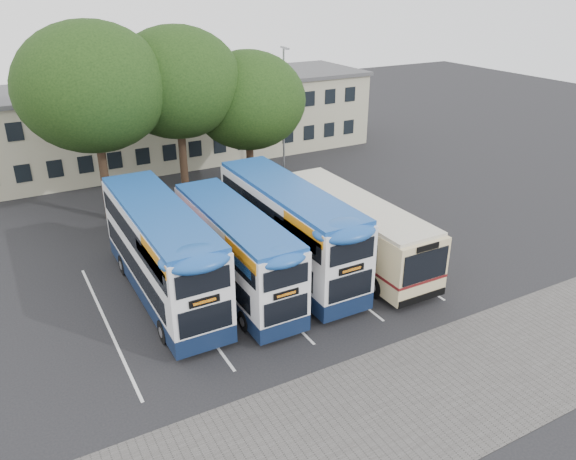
# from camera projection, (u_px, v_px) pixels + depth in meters

# --- Properties ---
(ground) EXTENTS (120.00, 120.00, 0.00)m
(ground) POSITION_uv_depth(u_px,v_px,m) (381.00, 314.00, 24.67)
(ground) COLOR black
(ground) RESTS_ON ground
(paving_strip) EXTENTS (40.00, 6.00, 0.01)m
(paving_strip) POSITION_uv_depth(u_px,v_px,m) (423.00, 397.00, 19.79)
(paving_strip) COLOR #595654
(paving_strip) RESTS_ON ground
(bay_lines) EXTENTS (14.12, 11.00, 0.01)m
(bay_lines) POSITION_uv_depth(u_px,v_px,m) (255.00, 285.00, 27.00)
(bay_lines) COLOR silver
(bay_lines) RESTS_ON ground
(depot_building) EXTENTS (32.40, 8.40, 6.20)m
(depot_building) POSITION_uv_depth(u_px,v_px,m) (176.00, 119.00, 44.90)
(depot_building) COLOR #AFAA8D
(depot_building) RESTS_ON ground
(lamp_post) EXTENTS (0.25, 1.05, 9.06)m
(lamp_post) POSITION_uv_depth(u_px,v_px,m) (284.00, 103.00, 41.15)
(lamp_post) COLOR gray
(lamp_post) RESTS_ON ground
(tree_left) EXTENTS (8.50, 8.50, 11.56)m
(tree_left) POSITION_uv_depth(u_px,v_px,m) (92.00, 87.00, 31.18)
(tree_left) COLOR black
(tree_left) RESTS_ON ground
(tree_mid) EXTENTS (7.95, 7.95, 11.06)m
(tree_mid) POSITION_uv_depth(u_px,v_px,m) (177.00, 83.00, 34.10)
(tree_mid) COLOR black
(tree_mid) RESTS_ON ground
(tree_right) EXTENTS (7.50, 7.50, 9.39)m
(tree_right) POSITION_uv_depth(u_px,v_px,m) (248.00, 100.00, 36.52)
(tree_right) COLOR black
(tree_right) RESTS_ON ground
(bus_dd_left) EXTENTS (2.58, 10.66, 4.44)m
(bus_dd_left) POSITION_uv_depth(u_px,v_px,m) (161.00, 248.00, 25.10)
(bus_dd_left) COLOR #101E3B
(bus_dd_left) RESTS_ON ground
(bus_dd_mid) EXTENTS (2.35, 9.68, 4.03)m
(bus_dd_mid) POSITION_uv_depth(u_px,v_px,m) (235.00, 248.00, 25.64)
(bus_dd_mid) COLOR #101E3B
(bus_dd_mid) RESTS_ON ground
(bus_dd_right) EXTENTS (2.59, 10.69, 4.45)m
(bus_dd_right) POSITION_uv_depth(u_px,v_px,m) (288.00, 226.00, 27.36)
(bus_dd_right) COLOR #101E3B
(bus_dd_right) RESTS_ON ground
(bus_single) EXTENTS (2.82, 11.08, 3.31)m
(bus_single) POSITION_uv_depth(u_px,v_px,m) (351.00, 225.00, 28.88)
(bus_single) COLOR beige
(bus_single) RESTS_ON ground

